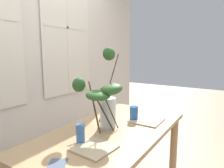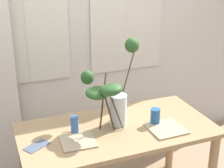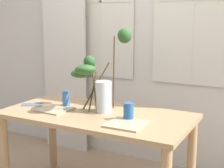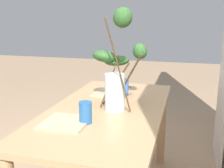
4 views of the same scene
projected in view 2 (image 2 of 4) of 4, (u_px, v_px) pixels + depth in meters
name	position (u px, v px, depth m)	size (l,w,h in m)	color
back_wall_with_windows	(77.00, 13.00, 3.29)	(4.32, 0.14, 2.98)	beige
dining_table	(117.00, 142.00, 2.72)	(1.53, 0.77, 0.77)	tan
vase_with_branches	(112.00, 94.00, 2.61)	(0.52, 0.44, 0.69)	silver
drinking_glass_blue_left	(75.00, 125.00, 2.58)	(0.06, 0.06, 0.14)	#386BAD
drinking_glass_blue_right	(155.00, 116.00, 2.71)	(0.08, 0.08, 0.13)	#235693
plate_square_left	(78.00, 141.00, 2.48)	(0.25, 0.25, 0.01)	tan
plate_square_right	(166.00, 129.00, 2.65)	(0.26, 0.26, 0.01)	tan
napkin_folded	(37.00, 146.00, 2.42)	(0.18, 0.10, 0.00)	#4C566B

